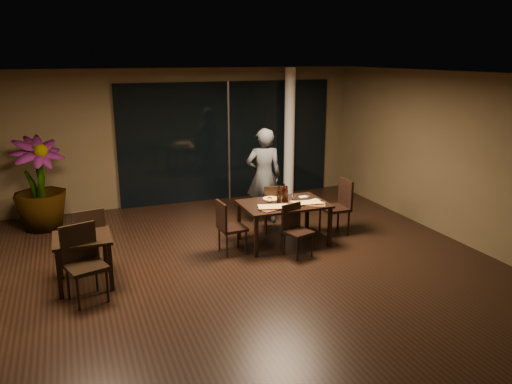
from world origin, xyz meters
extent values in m
plane|color=black|center=(0.00, 0.00, 0.00)|extent=(8.00, 8.00, 0.00)
cube|color=#463B25|center=(0.00, 4.05, 1.50)|extent=(8.00, 0.10, 3.00)
cube|color=#463B25|center=(0.00, -4.05, 1.50)|extent=(8.00, 0.10, 3.00)
cube|color=#463B25|center=(4.05, 0.00, 1.50)|extent=(0.10, 8.00, 3.00)
cube|color=silver|center=(0.00, 0.00, 3.02)|extent=(8.00, 8.00, 0.04)
cube|color=black|center=(1.00, 3.96, 1.35)|extent=(5.00, 0.06, 2.70)
cylinder|color=white|center=(2.40, 3.65, 1.50)|extent=(0.24, 0.24, 3.00)
cube|color=black|center=(1.00, 0.80, 0.73)|extent=(1.50, 1.00, 0.04)
cube|color=black|center=(0.31, 0.36, 0.35)|extent=(0.06, 0.06, 0.71)
cube|color=black|center=(1.69, 0.36, 0.35)|extent=(0.06, 0.06, 0.71)
cube|color=black|center=(0.31, 1.24, 0.35)|extent=(0.06, 0.06, 0.71)
cube|color=black|center=(1.69, 1.24, 0.35)|extent=(0.06, 0.06, 0.71)
cube|color=black|center=(-2.40, 0.30, 0.73)|extent=(0.80, 0.80, 0.04)
cube|color=black|center=(-2.74, -0.04, 0.35)|extent=(0.06, 0.06, 0.71)
cube|color=black|center=(-2.06, -0.04, 0.35)|extent=(0.06, 0.06, 0.71)
cube|color=black|center=(-2.74, 0.64, 0.35)|extent=(0.06, 0.06, 0.71)
cube|color=black|center=(-2.06, 0.64, 0.35)|extent=(0.06, 0.06, 0.71)
cube|color=black|center=(1.10, 1.43, 0.45)|extent=(0.56, 0.56, 0.05)
cylinder|color=black|center=(1.33, 1.54, 0.22)|extent=(0.04, 0.04, 0.45)
cylinder|color=black|center=(0.99, 1.66, 0.22)|extent=(0.04, 0.04, 0.45)
cylinder|color=black|center=(1.21, 1.20, 0.22)|extent=(0.04, 0.04, 0.45)
cylinder|color=black|center=(0.87, 1.32, 0.22)|extent=(0.04, 0.04, 0.45)
cube|color=black|center=(1.04, 1.24, 0.69)|extent=(0.42, 0.18, 0.50)
cube|color=black|center=(0.99, 0.17, 0.41)|extent=(0.50, 0.50, 0.05)
cylinder|color=black|center=(0.88, -0.03, 0.21)|extent=(0.03, 0.03, 0.41)
cylinder|color=black|center=(1.20, 0.06, 0.21)|extent=(0.03, 0.03, 0.41)
cylinder|color=black|center=(0.78, 0.28, 0.21)|extent=(0.03, 0.03, 0.41)
cylinder|color=black|center=(1.10, 0.38, 0.21)|extent=(0.03, 0.03, 0.41)
cube|color=black|center=(0.93, 0.35, 0.64)|extent=(0.40, 0.15, 0.46)
cube|color=black|center=(0.01, 0.69, 0.44)|extent=(0.46, 0.46, 0.05)
cylinder|color=black|center=(0.19, 0.53, 0.22)|extent=(0.04, 0.04, 0.44)
cylinder|color=black|center=(0.17, 0.88, 0.22)|extent=(0.04, 0.04, 0.44)
cylinder|color=black|center=(-0.16, 0.51, 0.22)|extent=(0.04, 0.04, 0.44)
cylinder|color=black|center=(-0.18, 0.86, 0.22)|extent=(0.04, 0.04, 0.44)
cube|color=black|center=(-0.19, 0.68, 0.68)|extent=(0.07, 0.43, 0.49)
cube|color=black|center=(2.10, 0.91, 0.49)|extent=(0.49, 0.49, 0.05)
cylinder|color=black|center=(1.90, 1.11, 0.25)|extent=(0.04, 0.04, 0.49)
cylinder|color=black|center=(1.90, 0.72, 0.25)|extent=(0.04, 0.04, 0.49)
cylinder|color=black|center=(2.30, 1.11, 0.25)|extent=(0.04, 0.04, 0.49)
cylinder|color=black|center=(2.29, 0.71, 0.25)|extent=(0.04, 0.04, 0.49)
cube|color=black|center=(2.32, 0.91, 0.77)|extent=(0.05, 0.48, 0.55)
cube|color=black|center=(-2.32, 0.84, 0.49)|extent=(0.56, 0.56, 0.05)
cylinder|color=black|center=(-2.16, 1.07, 0.24)|extent=(0.04, 0.04, 0.49)
cylinder|color=black|center=(-2.55, 1.00, 0.24)|extent=(0.04, 0.04, 0.49)
cylinder|color=black|center=(-2.09, 0.68, 0.24)|extent=(0.04, 0.04, 0.49)
cylinder|color=black|center=(-2.48, 0.61, 0.24)|extent=(0.04, 0.04, 0.49)
cube|color=black|center=(-2.28, 0.62, 0.76)|extent=(0.48, 0.13, 0.54)
cube|color=black|center=(-2.39, -0.25, 0.50)|extent=(0.61, 0.61, 0.06)
cylinder|color=black|center=(-2.52, -0.50, 0.25)|extent=(0.04, 0.04, 0.50)
cylinder|color=black|center=(-2.14, -0.38, 0.25)|extent=(0.04, 0.04, 0.50)
cylinder|color=black|center=(-2.64, -0.11, 0.25)|extent=(0.04, 0.04, 0.50)
cylinder|color=black|center=(-2.26, 0.00, 0.25)|extent=(0.04, 0.04, 0.50)
cube|color=black|center=(-2.46, -0.03, 0.78)|extent=(0.48, 0.19, 0.56)
imported|color=#2D3033|center=(1.09, 1.98, 0.96)|extent=(0.72, 0.55, 1.91)
imported|color=#244F1A|center=(-3.04, 3.18, 0.89)|extent=(1.31, 1.31, 1.79)
cube|color=#482717|center=(0.71, 0.56, 0.76)|extent=(0.59, 0.41, 0.01)
cube|color=#4F3219|center=(1.35, 0.57, 0.76)|extent=(0.70, 0.57, 0.01)
cylinder|color=red|center=(0.88, 1.09, 0.76)|extent=(0.29, 0.29, 0.01)
cylinder|color=white|center=(0.77, 0.90, 0.80)|extent=(0.08, 0.08, 0.09)
cylinder|color=white|center=(1.24, 0.89, 0.79)|extent=(0.08, 0.08, 0.09)
cube|color=silver|center=(1.59, 0.74, 0.76)|extent=(0.20, 0.14, 0.01)
cube|color=white|center=(1.50, 1.00, 0.76)|extent=(0.18, 0.11, 0.01)
cube|color=white|center=(-2.36, 0.13, 0.76)|extent=(0.21, 0.17, 0.01)
camera|label=1|loc=(-2.47, -6.88, 3.28)|focal=35.00mm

